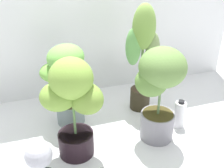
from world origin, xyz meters
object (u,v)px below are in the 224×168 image
object	(u,v)px
potted_plant_front_left	(73,101)
nutrient_bottle	(180,114)
floor_fan	(39,159)
potted_plant_back_right	(142,53)
potted_plant_back_left	(66,78)
potted_plant_front_right	(159,86)

from	to	relation	value
potted_plant_front_left	nutrient_bottle	size ratio (longest dim) A/B	3.01
potted_plant_front_left	nutrient_bottle	distance (m)	0.94
floor_fan	potted_plant_back_right	bearing A→B (deg)	-40.36
potted_plant_back_right	potted_plant_back_left	bearing A→B (deg)	-177.78
potted_plant_back_left	nutrient_bottle	distance (m)	0.98
potted_plant_back_right	floor_fan	distance (m)	1.19
potted_plant_front_right	floor_fan	bearing A→B (deg)	-168.50
nutrient_bottle	floor_fan	bearing A→B (deg)	-168.08
potted_plant_front_right	potted_plant_back_right	world-z (taller)	potted_plant_back_right
potted_plant_front_left	potted_plant_back_left	size ratio (longest dim) A/B	1.06
potted_plant_front_right	floor_fan	size ratio (longest dim) A/B	2.50
potted_plant_back_left	nutrient_bottle	size ratio (longest dim) A/B	2.83
floor_fan	nutrient_bottle	bearing A→B (deg)	-61.53
floor_fan	nutrient_bottle	world-z (taller)	floor_fan
potted_plant_front_left	potted_plant_back_right	size ratio (longest dim) A/B	0.77
potted_plant_front_left	nutrient_bottle	world-z (taller)	potted_plant_front_left
potted_plant_back_left	potted_plant_front_right	world-z (taller)	potted_plant_front_right
potted_plant_front_left	potted_plant_back_left	distance (m)	0.40
potted_plant_front_right	potted_plant_back_right	size ratio (longest dim) A/B	0.77
potted_plant_front_left	potted_plant_front_right	distance (m)	0.62
potted_plant_back_right	floor_fan	world-z (taller)	potted_plant_back_right
potted_plant_front_right	floor_fan	distance (m)	0.94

